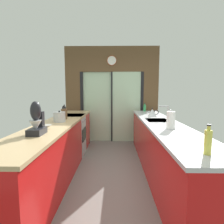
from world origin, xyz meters
TOP-DOWN VIEW (x-y plane):
  - ground_plane at (0.00, 0.60)m, footprint 5.04×7.60m
  - back_wall_unit at (0.00, 2.40)m, footprint 2.64×0.12m
  - left_counter_run at (-0.91, 0.13)m, footprint 0.62×3.80m
  - right_counter_run at (0.91, 0.30)m, footprint 0.62×3.80m
  - sink_faucet at (1.06, 0.55)m, footprint 0.19×0.02m
  - oven_range at (-0.91, 1.25)m, footprint 0.60×0.60m
  - mixing_bowl at (-0.89, -0.31)m, footprint 0.15×0.15m
  - knife_block at (-0.89, 0.63)m, footprint 0.08×0.14m
  - stand_mixer at (-0.89, -0.62)m, footprint 0.17×0.27m
  - stock_pot at (-0.89, 0.32)m, footprint 0.21×0.21m
  - kettle at (0.89, 1.05)m, footprint 0.26×0.19m
  - soap_bottle_near at (0.89, -1.32)m, footprint 0.06×0.06m
  - soap_bottle_far at (0.89, 2.05)m, footprint 0.07×0.07m
  - paper_towel_roll at (0.89, -0.26)m, footprint 0.14×0.14m

SIDE VIEW (x-z plane):
  - ground_plane at x=0.00m, z-range -0.02..0.00m
  - oven_range at x=-0.91m, z-range 0.00..0.92m
  - right_counter_run at x=0.91m, z-range 0.00..0.92m
  - left_counter_run at x=-0.91m, z-range 0.01..0.93m
  - mixing_bowl at x=-0.89m, z-range 0.92..0.99m
  - kettle at x=0.89m, z-range 0.91..1.10m
  - stock_pot at x=-0.89m, z-range 0.91..1.11m
  - soap_bottle_far at x=0.89m, z-range 0.90..1.12m
  - knife_block at x=-0.89m, z-range 0.88..1.17m
  - soap_bottle_near at x=0.89m, z-range 0.90..1.17m
  - paper_towel_roll at x=0.89m, z-range 0.90..1.19m
  - stand_mixer at x=-0.89m, z-range 0.87..1.29m
  - sink_faucet at x=1.06m, z-range 0.96..1.24m
  - back_wall_unit at x=0.00m, z-range 0.17..2.87m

